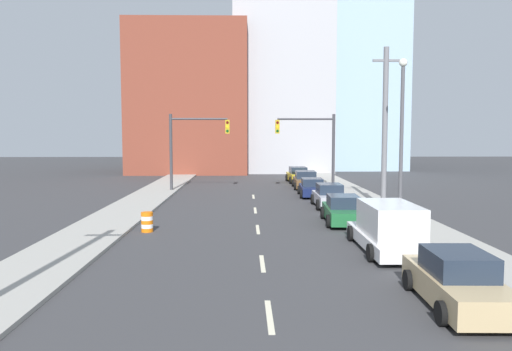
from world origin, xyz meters
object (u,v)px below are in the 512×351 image
at_px(sedan_silver, 329,197).
at_px(sedan_navy, 312,188).
at_px(box_truck_white, 389,228).
at_px(traffic_signal_right, 316,141).
at_px(utility_pole_right_mid, 385,128).
at_px(sedan_tan, 457,282).
at_px(sedan_brown, 305,180).
at_px(street_lamp, 402,128).
at_px(sedan_yellow, 298,175).
at_px(traffic_signal_left, 188,141).
at_px(sedan_green, 343,211).
at_px(traffic_barrel, 147,222).

height_order(sedan_silver, sedan_navy, sedan_silver).
bearing_deg(box_truck_white, traffic_signal_right, 90.10).
height_order(utility_pole_right_mid, sedan_navy, utility_pole_right_mid).
bearing_deg(sedan_tan, utility_pole_right_mid, 82.94).
distance_m(sedan_silver, sedan_brown, 11.26).
distance_m(utility_pole_right_mid, sedan_tan, 17.57).
bearing_deg(street_lamp, box_truck_white, -110.45).
distance_m(box_truck_white, sedan_yellow, 28.69).
xyz_separation_m(sedan_tan, sedan_brown, (-0.50, 29.71, 0.00)).
relative_size(traffic_signal_right, sedan_tan, 1.39).
height_order(traffic_signal_left, sedan_green, traffic_signal_left).
distance_m(box_truck_white, sedan_green, 6.36).
relative_size(box_truck_white, sedan_yellow, 1.25).
relative_size(traffic_barrel, sedan_navy, 0.21).
bearing_deg(box_truck_white, sedan_silver, 91.93).
bearing_deg(sedan_yellow, traffic_barrel, -114.23).
relative_size(street_lamp, sedan_silver, 2.01).
height_order(traffic_barrel, sedan_silver, sedan_silver).
bearing_deg(sedan_navy, sedan_brown, 90.53).
bearing_deg(sedan_silver, sedan_tan, -88.55).
xyz_separation_m(utility_pole_right_mid, sedan_navy, (-3.35, 7.33, -4.41)).
xyz_separation_m(traffic_signal_left, sedan_navy, (9.65, -3.35, -3.49)).
bearing_deg(sedan_brown, sedan_yellow, 92.63).
bearing_deg(sedan_tan, traffic_barrel, 136.48).
bearing_deg(sedan_green, traffic_barrel, -164.95).
distance_m(traffic_signal_left, traffic_signal_right, 10.42).
height_order(utility_pole_right_mid, sedan_green, utility_pole_right_mid).
height_order(traffic_signal_right, sedan_navy, traffic_signal_right).
distance_m(traffic_signal_right, sedan_silver, 9.67).
xyz_separation_m(traffic_signal_right, street_lamp, (2.58, -13.89, 0.88)).
bearing_deg(traffic_signal_right, street_lamp, -79.48).
distance_m(sedan_tan, sedan_green, 12.70).
height_order(traffic_barrel, sedan_green, sedan_green).
height_order(sedan_green, sedan_navy, sedan_green).
height_order(traffic_signal_left, sedan_brown, traffic_signal_left).
bearing_deg(sedan_silver, street_lamp, -57.75).
distance_m(sedan_tan, box_truck_white, 6.36).
distance_m(sedan_tan, sedan_brown, 29.72).
bearing_deg(street_lamp, traffic_barrel, -167.01).
distance_m(box_truck_white, sedan_silver, 12.11).
height_order(sedan_tan, sedan_green, sedan_tan).
bearing_deg(sedan_brown, sedan_green, -88.68).
bearing_deg(utility_pole_right_mid, traffic_signal_left, 140.59).
bearing_deg(box_truck_white, sedan_navy, 92.53).
distance_m(traffic_signal_right, utility_pole_right_mid, 11.02).
bearing_deg(traffic_signal_left, sedan_silver, -42.14).
xyz_separation_m(box_truck_white, sedan_silver, (-0.32, 12.10, -0.24)).
bearing_deg(sedan_green, sedan_silver, 90.36).
bearing_deg(utility_pole_right_mid, sedan_navy, 114.55).
distance_m(traffic_signal_left, traffic_barrel, 17.30).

